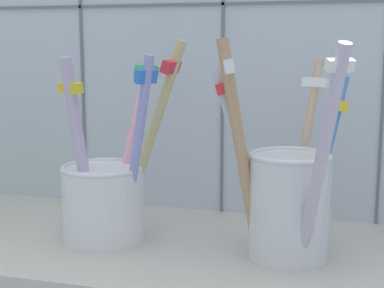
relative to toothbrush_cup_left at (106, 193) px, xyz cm
name	(u,v)px	position (x,y,z in cm)	size (l,w,h in cm)	color
counter_slab	(194,255)	(8.19, 0.74, -5.42)	(64.00, 22.00, 2.00)	#BCB7AD
tile_wall_back	(225,18)	(8.19, 12.73, 16.08)	(64.00, 2.20, 45.00)	silver
toothbrush_cup_left	(106,193)	(0.00, 0.00, 0.00)	(11.75, 10.44, 18.31)	white
toothbrush_cup_right	(288,196)	(16.54, -0.10, 0.90)	(11.55, 15.41, 18.39)	silver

